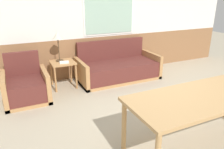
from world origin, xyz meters
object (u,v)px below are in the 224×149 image
object	(u,v)px
side_table	(63,67)
table_lamp	(58,38)
couch	(118,68)
armchair	(26,87)
dining_table	(204,100)

from	to	relation	value
side_table	table_lamp	size ratio (longest dim) A/B	0.91
couch	table_lamp	xyz separation A→B (m)	(-1.31, 0.14, 0.81)
armchair	dining_table	world-z (taller)	armchair
side_table	armchair	bearing A→B (deg)	-157.22
couch	table_lamp	size ratio (longest dim) A/B	3.05
couch	dining_table	bearing A→B (deg)	-92.68
side_table	dining_table	world-z (taller)	dining_table
couch	armchair	world-z (taller)	couch
armchair	table_lamp	bearing A→B (deg)	18.07
couch	side_table	xyz separation A→B (m)	(-1.27, 0.05, 0.21)
table_lamp	dining_table	bearing A→B (deg)	-66.90
dining_table	armchair	bearing A→B (deg)	129.25
couch	side_table	bearing A→B (deg)	177.58
couch	dining_table	distance (m)	2.68
armchair	dining_table	size ratio (longest dim) A/B	0.43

